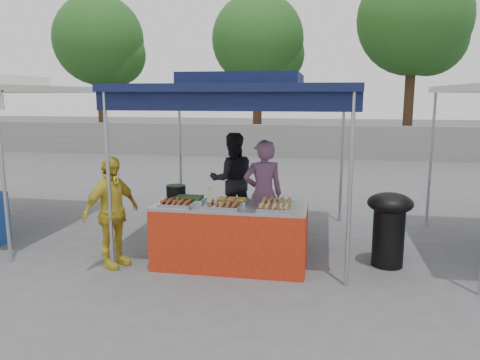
% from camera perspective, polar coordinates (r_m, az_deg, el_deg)
% --- Properties ---
extents(ground_plane, '(80.00, 80.00, 0.00)m').
position_cam_1_polar(ground_plane, '(6.48, -0.97, -10.13)').
color(ground_plane, '#515153').
extents(back_wall, '(40.00, 0.25, 1.20)m').
position_cam_1_polar(back_wall, '(17.07, 6.33, 4.69)').
color(back_wall, slate).
rests_on(back_wall, ground_plane).
extents(main_canopy, '(3.20, 3.20, 2.57)m').
position_cam_1_polar(main_canopy, '(7.02, 0.55, 11.20)').
color(main_canopy, '#A8A8AF').
rests_on(main_canopy, ground_plane).
extents(tree_0, '(3.70, 3.68, 6.32)m').
position_cam_1_polar(tree_0, '(20.88, -16.38, 15.60)').
color(tree_0, '#3A2616').
rests_on(tree_0, ground_plane).
extents(tree_1, '(3.66, 3.63, 6.23)m').
position_cam_1_polar(tree_1, '(19.34, 2.65, 16.27)').
color(tree_1, '#3A2616').
rests_on(tree_1, ground_plane).
extents(tree_2, '(4.10, 4.10, 7.04)m').
position_cam_1_polar(tree_2, '(19.16, 20.84, 17.36)').
color(tree_2, '#3A2616').
rests_on(tree_2, ground_plane).
extents(vendor_table, '(2.00, 0.80, 0.85)m').
position_cam_1_polar(vendor_table, '(6.25, -1.17, -6.79)').
color(vendor_table, '#AE270F').
rests_on(vendor_table, ground_plane).
extents(food_tray_fl, '(0.42, 0.30, 0.07)m').
position_cam_1_polar(food_tray_fl, '(6.09, -7.79, -2.87)').
color(food_tray_fl, '#B4B4B8').
rests_on(food_tray_fl, vendor_table).
extents(food_tray_fm, '(0.42, 0.30, 0.07)m').
position_cam_1_polar(food_tray_fm, '(5.91, -2.07, -3.18)').
color(food_tray_fm, '#B4B4B8').
rests_on(food_tray_fm, vendor_table).
extents(food_tray_fr, '(0.42, 0.30, 0.07)m').
position_cam_1_polar(food_tray_fr, '(5.81, 4.22, -3.44)').
color(food_tray_fr, '#B4B4B8').
rests_on(food_tray_fr, vendor_table).
extents(food_tray_bl, '(0.42, 0.30, 0.07)m').
position_cam_1_polar(food_tray_bl, '(6.32, -6.23, -2.34)').
color(food_tray_bl, '#B4B4B8').
rests_on(food_tray_bl, vendor_table).
extents(food_tray_bm, '(0.42, 0.30, 0.07)m').
position_cam_1_polar(food_tray_bm, '(6.21, -1.05, -2.51)').
color(food_tray_bm, '#B4B4B8').
rests_on(food_tray_bm, vendor_table).
extents(food_tray_br, '(0.42, 0.30, 0.07)m').
position_cam_1_polar(food_tray_br, '(6.11, 4.45, -2.76)').
color(food_tray_br, '#B4B4B8').
rests_on(food_tray_br, vendor_table).
extents(cooking_pot, '(0.27, 0.27, 0.16)m').
position_cam_1_polar(cooking_pot, '(6.66, -7.81, -1.33)').
color(cooking_pot, black).
rests_on(cooking_pot, vendor_table).
extents(skewer_cup, '(0.08, 0.08, 0.09)m').
position_cam_1_polar(skewer_cup, '(5.91, -3.76, -3.07)').
color(skewer_cup, '#A8A8AF').
rests_on(skewer_cup, vendor_table).
extents(wok_burner, '(0.60, 0.60, 1.00)m').
position_cam_1_polar(wok_burner, '(6.53, 17.72, -4.99)').
color(wok_burner, black).
rests_on(wok_burner, ground_plane).
extents(crate_left, '(0.55, 0.39, 0.33)m').
position_cam_1_polar(crate_left, '(7.09, -3.70, -6.91)').
color(crate_left, navy).
rests_on(crate_left, ground_plane).
extents(crate_right, '(0.48, 0.34, 0.29)m').
position_cam_1_polar(crate_right, '(6.80, 1.04, -7.82)').
color(crate_right, navy).
rests_on(crate_right, ground_plane).
extents(crate_stacked, '(0.48, 0.33, 0.29)m').
position_cam_1_polar(crate_stacked, '(6.72, 1.05, -5.49)').
color(crate_stacked, navy).
rests_on(crate_stacked, crate_right).
extents(vendor_woman, '(0.69, 0.56, 1.62)m').
position_cam_1_polar(vendor_woman, '(6.94, 2.85, -1.76)').
color(vendor_woman, '#7B4E70').
rests_on(vendor_woman, ground_plane).
extents(helper_man, '(0.96, 0.85, 1.63)m').
position_cam_1_polar(helper_man, '(8.10, -0.92, 0.04)').
color(helper_man, black).
rests_on(helper_man, ground_plane).
extents(customer_person, '(0.70, 0.94, 1.49)m').
position_cam_1_polar(customer_person, '(6.40, -15.40, -3.81)').
color(customer_person, gold).
rests_on(customer_person, ground_plane).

